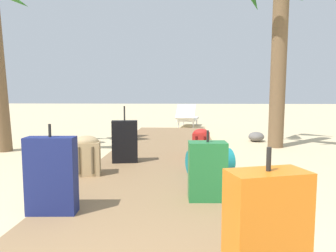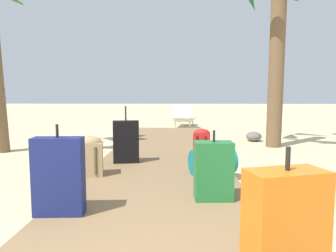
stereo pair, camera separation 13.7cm
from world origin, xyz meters
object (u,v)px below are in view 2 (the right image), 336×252
(suitcase_green, at_px, (213,171))
(backpack_red, at_px, (202,143))
(duffel_bag_teal, at_px, (213,161))
(suitcase_navy, at_px, (59,176))
(suitcase_orange, at_px, (285,234))
(lounge_chair, at_px, (184,117))
(palm_tree_near_right, at_px, (280,5))
(backpack_tan, at_px, (89,155))
(suitcase_black, at_px, (126,142))

(suitcase_green, bearing_deg, backpack_red, 88.87)
(duffel_bag_teal, xyz_separation_m, suitcase_navy, (-1.48, -1.41, 0.17))
(suitcase_green, xyz_separation_m, suitcase_orange, (0.19, -1.50, 0.04))
(lounge_chair, bearing_deg, palm_tree_near_right, -65.50)
(backpack_red, height_order, lounge_chair, lounge_chair)
(backpack_tan, bearing_deg, backpack_red, 37.20)
(suitcase_black, height_order, palm_tree_near_right, palm_tree_near_right)
(suitcase_black, height_order, lounge_chair, suitcase_black)
(suitcase_black, xyz_separation_m, suitcase_navy, (-0.24, -2.07, 0.02))
(suitcase_green, distance_m, backpack_tan, 1.72)
(suitcase_green, height_order, lounge_chair, suitcase_green)
(suitcase_green, distance_m, duffel_bag_teal, 0.99)
(backpack_red, relative_size, lounge_chair, 0.29)
(suitcase_orange, height_order, lounge_chair, suitcase_orange)
(suitcase_navy, height_order, palm_tree_near_right, palm_tree_near_right)
(duffel_bag_teal, xyz_separation_m, lounge_chair, (-0.24, 6.55, 0.08))
(backpack_tan, bearing_deg, palm_tree_near_right, 39.81)
(duffel_bag_teal, xyz_separation_m, backpack_tan, (-1.59, -0.11, 0.10))
(palm_tree_near_right, bearing_deg, lounge_chair, 114.50)
(suitcase_green, xyz_separation_m, backpack_tan, (-1.48, 0.86, -0.02))
(backpack_tan, bearing_deg, suitcase_orange, -54.71)
(duffel_bag_teal, bearing_deg, suitcase_green, -96.09)
(suitcase_black, height_order, backpack_red, suitcase_black)
(duffel_bag_teal, distance_m, suitcase_navy, 2.05)
(lounge_chair, bearing_deg, backpack_red, -88.14)
(palm_tree_near_right, distance_m, lounge_chair, 5.10)
(suitcase_black, xyz_separation_m, suitcase_orange, (1.33, -3.13, 0.01))
(backpack_tan, relative_size, palm_tree_near_right, 0.13)
(backpack_tan, bearing_deg, suitcase_black, 65.62)
(suitcase_black, bearing_deg, suitcase_navy, -96.70)
(duffel_bag_teal, height_order, suitcase_navy, suitcase_navy)
(suitcase_orange, bearing_deg, palm_tree_near_right, 73.32)
(backpack_red, relative_size, backpack_tan, 0.94)
(duffel_bag_teal, distance_m, palm_tree_near_right, 3.98)
(backpack_tan, xyz_separation_m, lounge_chair, (1.34, 6.66, -0.02))
(palm_tree_near_right, bearing_deg, suitcase_green, -115.74)
(suitcase_black, bearing_deg, lounge_chair, 80.41)
(duffel_bag_teal, relative_size, backpack_red, 1.35)
(backpack_tan, bearing_deg, suitcase_navy, -85.46)
(suitcase_green, distance_m, palm_tree_near_right, 4.64)
(suitcase_orange, bearing_deg, duffel_bag_teal, 92.02)
(suitcase_orange, bearing_deg, suitcase_black, 112.99)
(suitcase_green, relative_size, suitcase_orange, 0.88)
(suitcase_orange, distance_m, palm_tree_near_right, 5.78)
(suitcase_green, height_order, duffel_bag_teal, suitcase_green)
(backpack_red, distance_m, backpack_tan, 1.91)
(duffel_bag_teal, xyz_separation_m, backpack_red, (-0.06, 1.04, 0.08))
(suitcase_black, bearing_deg, suitcase_green, -55.13)
(backpack_red, relative_size, palm_tree_near_right, 0.12)
(suitcase_green, height_order, suitcase_orange, suitcase_orange)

